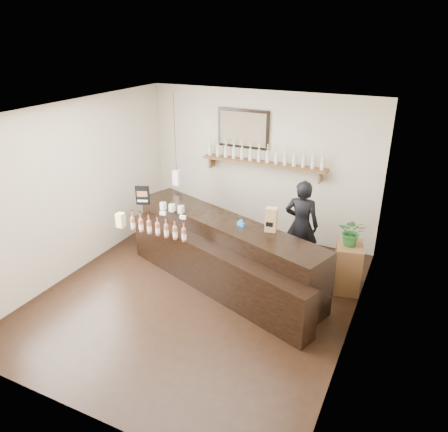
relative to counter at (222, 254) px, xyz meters
name	(u,v)px	position (x,y,z in m)	size (l,w,h in m)	color
ground	(198,296)	(-0.13, -0.57, -0.48)	(5.00, 5.00, 0.00)	black
room_shell	(196,192)	(-0.13, -0.57, 1.23)	(5.00, 5.00, 5.00)	beige
back_wall_decor	(251,148)	(-0.26, 1.81, 1.27)	(2.66, 0.96, 1.69)	brown
counter	(222,254)	(0.00, 0.00, 0.00)	(3.64, 2.16, 1.19)	black
promo_sign	(143,195)	(-1.56, 0.13, 0.71)	(0.23, 0.11, 0.34)	black
paper_bag	(271,220)	(0.78, 0.08, 0.72)	(0.19, 0.15, 0.37)	#9D744B
tape_dispenser	(241,224)	(0.31, 0.05, 0.58)	(0.13, 0.08, 0.10)	blue
side_cabinet	(348,267)	(1.87, 0.63, -0.09)	(0.49, 0.60, 0.77)	brown
potted_plant	(352,232)	(1.87, 0.63, 0.51)	(0.39, 0.34, 0.43)	#276127
shopkeeper	(302,219)	(1.00, 0.98, 0.41)	(0.65, 0.42, 1.77)	black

